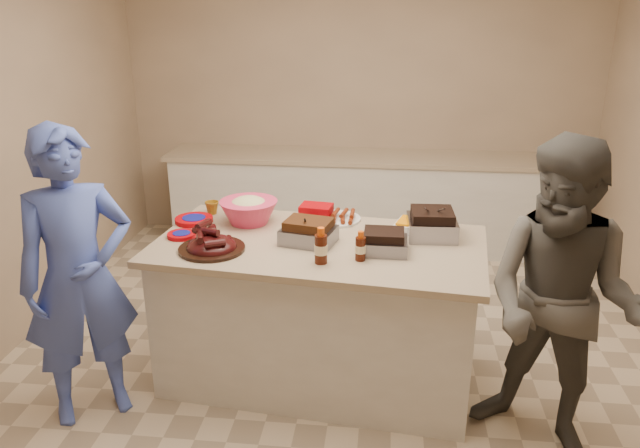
# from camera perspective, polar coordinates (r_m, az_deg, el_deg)

# --- Properties ---
(room) EXTENTS (4.50, 5.00, 2.70)m
(room) POSITION_cam_1_polar(r_m,az_deg,el_deg) (4.23, 1.51, -12.97)
(room) COLOR tan
(room) RESTS_ON ground
(back_counter) EXTENTS (3.60, 0.64, 0.90)m
(back_counter) POSITION_cam_1_polar(r_m,az_deg,el_deg) (6.03, 3.36, 2.19)
(back_counter) COLOR silver
(back_counter) RESTS_ON ground
(island) EXTENTS (2.05, 1.23, 0.92)m
(island) POSITION_cam_1_polar(r_m,az_deg,el_deg) (4.15, -0.08, -13.62)
(island) COLOR silver
(island) RESTS_ON ground
(rib_platter) EXTENTS (0.44, 0.44, 0.15)m
(rib_platter) POSITION_cam_1_polar(r_m,az_deg,el_deg) (3.66, -9.85, -2.38)
(rib_platter) COLOR #3C0C0D
(rib_platter) RESTS_ON island
(pulled_pork_tray) EXTENTS (0.35, 0.30, 0.09)m
(pulled_pork_tray) POSITION_cam_1_polar(r_m,az_deg,el_deg) (3.71, -1.04, -1.74)
(pulled_pork_tray) COLOR #47230F
(pulled_pork_tray) RESTS_ON island
(brisket_tray) EXTENTS (0.27, 0.22, 0.08)m
(brisket_tray) POSITION_cam_1_polar(r_m,az_deg,el_deg) (3.61, 5.82, -2.55)
(brisket_tray) COLOR black
(brisket_tray) RESTS_ON island
(roasting_pan) EXTENTS (0.30, 0.30, 0.12)m
(roasting_pan) POSITION_cam_1_polar(r_m,az_deg,el_deg) (3.87, 10.11, -1.14)
(roasting_pan) COLOR gray
(roasting_pan) RESTS_ON island
(coleslaw_bowl) EXTENTS (0.41, 0.41, 0.26)m
(coleslaw_bowl) POSITION_cam_1_polar(r_m,az_deg,el_deg) (4.06, -6.48, 0.11)
(coleslaw_bowl) COLOR #DE325C
(coleslaw_bowl) RESTS_ON island
(sausage_plate) EXTENTS (0.35, 0.35, 0.06)m
(sausage_plate) POSITION_cam_1_polar(r_m,az_deg,el_deg) (4.09, 1.42, 0.37)
(sausage_plate) COLOR silver
(sausage_plate) RESTS_ON island
(mac_cheese_dish) EXTENTS (0.32, 0.27, 0.07)m
(mac_cheese_dish) POSITION_cam_1_polar(r_m,az_deg,el_deg) (3.94, 8.94, -0.69)
(mac_cheese_dish) COLOR #F99304
(mac_cheese_dish) RESTS_ON island
(bbq_bottle_a) EXTENTS (0.08, 0.08, 0.21)m
(bbq_bottle_a) POSITION_cam_1_polar(r_m,az_deg,el_deg) (3.44, 0.08, -3.57)
(bbq_bottle_a) COLOR #381106
(bbq_bottle_a) RESTS_ON island
(bbq_bottle_b) EXTENTS (0.06, 0.06, 0.17)m
(bbq_bottle_b) POSITION_cam_1_polar(r_m,az_deg,el_deg) (3.49, 3.69, -3.30)
(bbq_bottle_b) COLOR #381106
(bbq_bottle_b) RESTS_ON island
(mustard_bottle) EXTENTS (0.05, 0.05, 0.11)m
(mustard_bottle) POSITION_cam_1_polar(r_m,az_deg,el_deg) (3.86, -2.48, -0.89)
(mustard_bottle) COLOR #D39C0B
(mustard_bottle) RESTS_ON island
(sauce_bowl) EXTENTS (0.13, 0.05, 0.13)m
(sauce_bowl) POSITION_cam_1_polar(r_m,az_deg,el_deg) (3.99, -0.71, -0.14)
(sauce_bowl) COLOR silver
(sauce_bowl) RESTS_ON island
(plate_stack_large) EXTENTS (0.27, 0.27, 0.03)m
(plate_stack_large) POSITION_cam_1_polar(r_m,az_deg,el_deg) (4.14, -11.43, 0.18)
(plate_stack_large) COLOR #9C0007
(plate_stack_large) RESTS_ON island
(plate_stack_small) EXTENTS (0.19, 0.19, 0.02)m
(plate_stack_small) POSITION_cam_1_polar(r_m,az_deg,el_deg) (3.90, -12.53, -1.16)
(plate_stack_small) COLOR #9C0007
(plate_stack_small) RESTS_ON island
(plastic_cup) EXTENTS (0.10, 0.10, 0.09)m
(plastic_cup) POSITION_cam_1_polar(r_m,az_deg,el_deg) (4.27, -9.81, 0.92)
(plastic_cup) COLOR #875B13
(plastic_cup) RESTS_ON island
(basket_stack) EXTENTS (0.22, 0.18, 0.10)m
(basket_stack) POSITION_cam_1_polar(r_m,az_deg,el_deg) (4.10, -0.34, 0.40)
(basket_stack) COLOR #9C0007
(basket_stack) RESTS_ON island
(guest_blue) EXTENTS (1.49, 1.76, 0.41)m
(guest_blue) POSITION_cam_1_polar(r_m,az_deg,el_deg) (4.09, -19.67, -15.57)
(guest_blue) COLOR #445CBD
(guest_blue) RESTS_ON ground
(guest_gray) EXTENTS (1.61, 1.89, 0.65)m
(guest_gray) POSITION_cam_1_polar(r_m,az_deg,el_deg) (3.82, 19.53, -18.36)
(guest_gray) COLOR #54524C
(guest_gray) RESTS_ON ground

